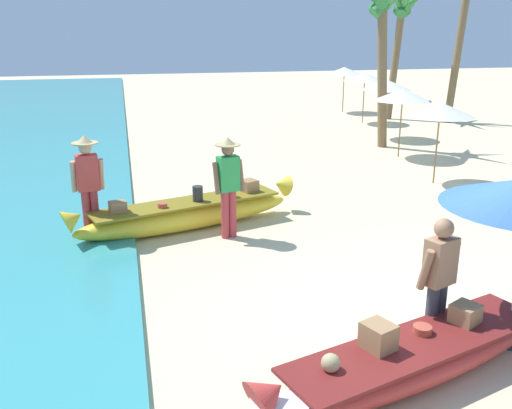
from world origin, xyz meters
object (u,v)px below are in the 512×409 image
boat_red_foreground (417,357)px  palm_tree_leaning_seaward (402,11)px  person_vendor_hatted (228,181)px  person_vendor_assistant (88,180)px  palm_tree_tall_inland (383,15)px  person_tourist_customer (439,276)px  boat_yellow_midground (188,213)px

boat_red_foreground → palm_tree_leaning_seaward: 18.57m
boat_red_foreground → person_vendor_hatted: person_vendor_hatted is taller
person_vendor_assistant → palm_tree_tall_inland: (8.15, 6.28, 2.80)m
person_tourist_customer → person_vendor_assistant: person_vendor_assistant is taller
person_vendor_hatted → palm_tree_tall_inland: (5.80, 6.70, 2.83)m
palm_tree_leaning_seaward → palm_tree_tall_inland: bearing=-121.6°
person_vendor_hatted → person_vendor_assistant: (-2.35, 0.43, 0.03)m
person_tourist_customer → person_vendor_hatted: bearing=112.3°
person_vendor_assistant → palm_tree_tall_inland: 10.66m
boat_red_foreground → person_vendor_hatted: size_ratio=2.25×
boat_red_foreground → person_tourist_customer: 0.98m
person_tourist_customer → palm_tree_leaning_seaward: 17.75m
boat_red_foreground → palm_tree_tall_inland: size_ratio=0.82×
person_vendor_assistant → palm_tree_leaning_seaward: palm_tree_leaning_seaward is taller
person_tourist_customer → palm_tree_tall_inland: (4.13, 10.79, 2.98)m
boat_yellow_midground → palm_tree_leaning_seaward: size_ratio=0.86×
boat_yellow_midground → person_vendor_hatted: (0.65, -0.60, 0.74)m
person_vendor_hatted → palm_tree_leaning_seaward: 15.10m
person_tourist_customer → boat_yellow_midground: bearing=116.4°
person_vendor_hatted → person_tourist_customer: 4.41m
boat_yellow_midground → person_vendor_hatted: bearing=-42.6°
boat_yellow_midground → person_vendor_assistant: 1.87m
person_vendor_hatted → person_tourist_customer: person_vendor_hatted is taller
palm_tree_tall_inland → palm_tree_leaning_seaward: 5.97m
person_tourist_customer → person_vendor_assistant: 6.04m
person_vendor_hatted → palm_tree_leaning_seaward: palm_tree_leaning_seaward is taller
palm_tree_leaning_seaward → boat_red_foreground: bearing=-115.3°
person_tourist_customer → palm_tree_tall_inland: bearing=69.0°
person_vendor_hatted → boat_yellow_midground: bearing=137.4°
boat_red_foreground → palm_tree_tall_inland: (4.63, 11.33, 3.61)m
boat_red_foreground → person_tourist_customer: (0.50, 0.55, 0.63)m
boat_yellow_midground → person_vendor_assistant: size_ratio=2.38×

